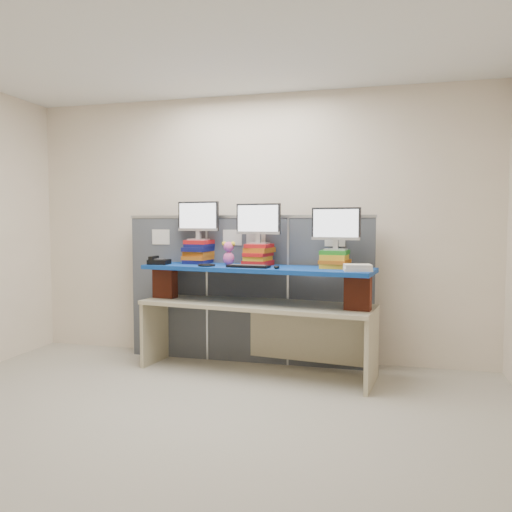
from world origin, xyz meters
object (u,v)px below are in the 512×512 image
(blue_board, at_px, (256,268))
(desk_phone, at_px, (158,261))
(monitor_left, at_px, (198,218))
(desk, at_px, (256,317))
(monitor_center, at_px, (258,221))
(monitor_right, at_px, (336,226))
(keyboard, at_px, (248,266))

(blue_board, height_order, desk_phone, desk_phone)
(monitor_left, bearing_deg, desk, -9.80)
(monitor_left, height_order, monitor_center, monitor_left)
(desk, xyz_separation_m, blue_board, (-0.00, 0.00, 0.47))
(monitor_right, relative_size, keyboard, 1.10)
(monitor_right, bearing_deg, desk, -170.99)
(monitor_right, height_order, desk_phone, monitor_right)
(keyboard, bearing_deg, desk_phone, 177.95)
(monitor_left, bearing_deg, monitor_right, 0.00)
(monitor_left, distance_m, desk_phone, 0.60)
(monitor_left, distance_m, keyboard, 0.84)
(blue_board, xyz_separation_m, keyboard, (-0.04, -0.14, 0.03))
(desk, bearing_deg, monitor_left, 170.20)
(monitor_left, relative_size, keyboard, 1.10)
(blue_board, distance_m, monitor_center, 0.47)
(monitor_center, height_order, keyboard, monitor_center)
(monitor_center, distance_m, monitor_right, 0.77)
(monitor_left, xyz_separation_m, monitor_center, (0.66, -0.09, -0.03))
(desk_phone, bearing_deg, keyboard, -11.26)
(blue_board, xyz_separation_m, monitor_right, (0.76, 0.02, 0.41))
(desk, height_order, blue_board, blue_board)
(blue_board, height_order, monitor_center, monitor_center)
(monitor_left, relative_size, monitor_right, 1.00)
(blue_board, height_order, monitor_left, monitor_left)
(blue_board, relative_size, keyboard, 5.44)
(blue_board, relative_size, desk_phone, 10.81)
(desk, xyz_separation_m, desk_phone, (-1.01, -0.01, 0.52))
(desk, bearing_deg, desk_phone, -171.73)
(desk, relative_size, blue_board, 1.04)
(desk, xyz_separation_m, monitor_left, (-0.66, 0.21, 0.95))
(monitor_left, bearing_deg, keyboard, -21.37)
(keyboard, bearing_deg, monitor_left, 156.36)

